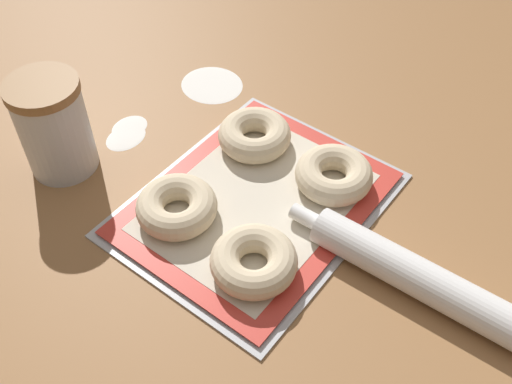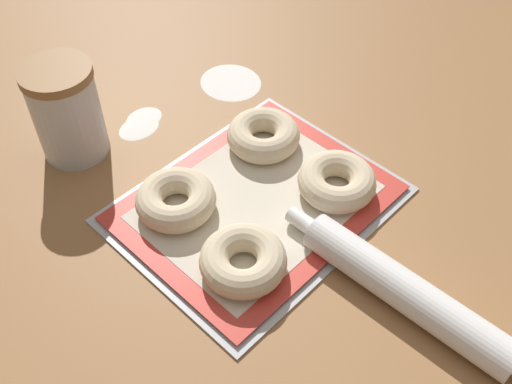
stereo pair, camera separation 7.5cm
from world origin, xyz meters
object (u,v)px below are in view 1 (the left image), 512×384
Objects in this scene: baking_tray at (256,204)px; bagel_front_left at (254,261)px; flour_canister at (54,126)px; rolling_pin at (417,277)px; bagel_back_left at (177,206)px; bagel_front_right at (334,175)px; bagel_back_right at (255,135)px.

bagel_front_left is (-0.11, -0.08, 0.03)m from baking_tray.
flour_canister reaches higher than rolling_pin.
baking_tray is 0.36m from flour_canister.
bagel_back_left is at bearing 107.46° from rolling_pin.
bagel_front_right is 0.16m from bagel_back_right.
bagel_front_right is at bearing -59.79° from flour_canister.
bagel_back_left is at bearing 86.63° from bagel_front_left.
bagel_front_right is 0.47m from flour_canister.
baking_tray is 0.28m from rolling_pin.
rolling_pin is (0.12, -0.20, -0.00)m from bagel_front_left.
bagel_front_left is at bearing -142.69° from bagel_back_right.
bagel_front_right is at bearing 0.41° from bagel_front_left.
flour_canister is at bearing 95.91° from bagel_back_left.
rolling_pin is at bearing -87.29° from baking_tray.
bagel_front_right and bagel_back_right have the same top height.
bagel_front_right is at bearing -37.19° from bagel_back_left.
bagel_front_left is 0.27m from bagel_back_right.
bagel_back_right is 0.74× the size of flour_canister.
flour_canister is (-0.24, 0.41, 0.05)m from bagel_front_right.
bagel_front_right is 0.30× the size of rolling_pin.
baking_tray is at bearing 92.71° from rolling_pin.
bagel_front_right is at bearing 64.72° from rolling_pin.
rolling_pin reaches higher than baking_tray.
bagel_back_right is 0.34m from flour_canister.
rolling_pin is (0.01, -0.28, 0.02)m from baking_tray.
rolling_pin is at bearing -115.28° from bagel_front_right.
flour_canister reaches higher than bagel_back_left.
baking_tray is 3.34× the size of bagel_back_right.
bagel_back_left is at bearing -84.09° from flour_canister.
bagel_back_right is 0.38m from rolling_pin.
bagel_front_left is 0.22m from bagel_front_right.
bagel_front_right is 0.23m from rolling_pin.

